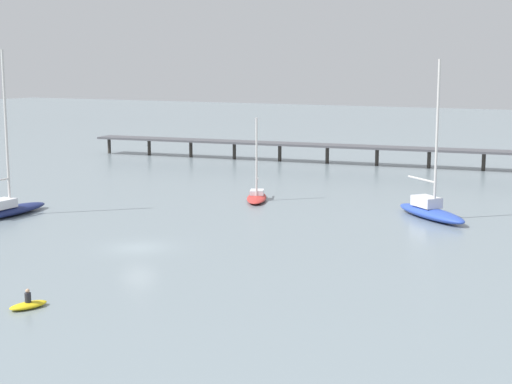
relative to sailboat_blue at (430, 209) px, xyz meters
name	(u,v)px	position (x,y,z in m)	size (l,w,h in m)	color
ground_plane	(138,248)	(-16.41, -21.48, -0.84)	(400.00, 400.00, 0.00)	gray
sailboat_blue	(430,209)	(0.00, 0.00, 0.00)	(8.66, 7.79, 14.12)	#2D4CB7
sailboat_red	(257,195)	(-18.15, 1.11, -0.34)	(4.53, 6.90, 8.42)	red
sailboat_navy	(5,207)	(-34.54, -16.93, -0.04)	(2.46, 9.70, 14.97)	navy
dinghy_yellow	(28,304)	(-13.14, -36.44, -0.62)	(1.71, 2.46, 1.14)	yellow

